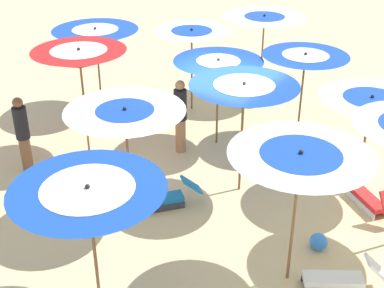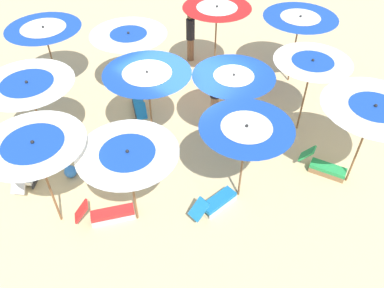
{
  "view_description": "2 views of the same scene",
  "coord_description": "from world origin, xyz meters",
  "px_view_note": "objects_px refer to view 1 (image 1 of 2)",
  "views": [
    {
      "loc": [
        -8.7,
        -5.46,
        6.13
      ],
      "look_at": [
        -0.82,
        0.06,
        0.94
      ],
      "focal_mm": 49.61,
      "sensor_mm": 36.0,
      "label": 1
    },
    {
      "loc": [
        5.26,
        -6.41,
        7.36
      ],
      "look_at": [
        1.14,
        -1.2,
        1.19
      ],
      "focal_mm": 36.38,
      "sensor_mm": 36.0,
      "label": 2
    }
  ],
  "objects_px": {
    "beachgoer_1": "(23,134)",
    "beach_umbrella_6": "(244,95)",
    "beach_umbrella_5": "(218,68)",
    "lounger_3": "(370,200)",
    "beach_umbrella_7": "(300,162)",
    "beachgoer_0": "(180,115)",
    "beach_umbrella_8": "(264,22)",
    "beach_umbrella_0": "(96,37)",
    "lounger_0": "(320,142)",
    "beach_ball": "(318,242)",
    "beach_umbrella_2": "(126,121)",
    "beach_umbrella_1": "(80,59)",
    "lounger_2": "(340,278)",
    "lounger_1": "(168,197)",
    "beach_umbrella_10": "(371,107)",
    "lounger_4": "(253,96)",
    "beach_umbrella_9": "(305,61)",
    "beach_umbrella_3": "(89,198)",
    "beach_umbrella_4": "(192,36)"
  },
  "relations": [
    {
      "from": "beach_umbrella_3",
      "to": "lounger_1",
      "type": "relative_size",
      "value": 1.98
    },
    {
      "from": "beach_umbrella_2",
      "to": "lounger_0",
      "type": "height_order",
      "value": "beach_umbrella_2"
    },
    {
      "from": "beach_umbrella_6",
      "to": "beach_umbrella_8",
      "type": "bearing_deg",
      "value": 23.8
    },
    {
      "from": "lounger_0",
      "to": "lounger_3",
      "type": "distance_m",
      "value": 2.49
    },
    {
      "from": "beachgoer_1",
      "to": "beach_ball",
      "type": "height_order",
      "value": "beachgoer_1"
    },
    {
      "from": "beach_umbrella_7",
      "to": "lounger_3",
      "type": "relative_size",
      "value": 1.96
    },
    {
      "from": "beachgoer_0",
      "to": "beach_umbrella_4",
      "type": "bearing_deg",
      "value": -35.61
    },
    {
      "from": "beach_umbrella_6",
      "to": "lounger_1",
      "type": "height_order",
      "value": "beach_umbrella_6"
    },
    {
      "from": "beach_umbrella_1",
      "to": "beach_umbrella_10",
      "type": "xyz_separation_m",
      "value": [
        2.01,
        -5.77,
        -0.39
      ]
    },
    {
      "from": "beach_umbrella_10",
      "to": "lounger_0",
      "type": "bearing_deg",
      "value": 47.43
    },
    {
      "from": "beach_umbrella_2",
      "to": "beach_umbrella_1",
      "type": "bearing_deg",
      "value": 61.96
    },
    {
      "from": "beach_umbrella_2",
      "to": "lounger_1",
      "type": "bearing_deg",
      "value": -36.59
    },
    {
      "from": "lounger_0",
      "to": "lounger_4",
      "type": "height_order",
      "value": "lounger_4"
    },
    {
      "from": "beach_umbrella_7",
      "to": "lounger_3",
      "type": "height_order",
      "value": "beach_umbrella_7"
    },
    {
      "from": "lounger_0",
      "to": "lounger_2",
      "type": "xyz_separation_m",
      "value": [
        -4.2,
        -2.12,
        0.0
      ]
    },
    {
      "from": "beach_umbrella_6",
      "to": "beach_umbrella_8",
      "type": "xyz_separation_m",
      "value": [
        4.69,
        2.07,
        0.03
      ]
    },
    {
      "from": "beachgoer_1",
      "to": "beach_umbrella_6",
      "type": "bearing_deg",
      "value": 44.5
    },
    {
      "from": "lounger_1",
      "to": "beach_umbrella_4",
      "type": "bearing_deg",
      "value": -112.71
    },
    {
      "from": "lounger_3",
      "to": "beach_umbrella_7",
      "type": "bearing_deg",
      "value": 117.7
    },
    {
      "from": "beach_umbrella_6",
      "to": "beach_ball",
      "type": "bearing_deg",
      "value": -112.32
    },
    {
      "from": "beach_umbrella_6",
      "to": "beach_umbrella_5",
      "type": "bearing_deg",
      "value": 45.7
    },
    {
      "from": "beach_umbrella_8",
      "to": "lounger_4",
      "type": "relative_size",
      "value": 1.92
    },
    {
      "from": "lounger_2",
      "to": "beach_ball",
      "type": "bearing_deg",
      "value": -80.78
    },
    {
      "from": "beach_umbrella_9",
      "to": "lounger_3",
      "type": "relative_size",
      "value": 1.8
    },
    {
      "from": "beach_umbrella_7",
      "to": "beachgoer_0",
      "type": "bearing_deg",
      "value": 58.14
    },
    {
      "from": "beach_umbrella_4",
      "to": "beachgoer_0",
      "type": "height_order",
      "value": "beach_umbrella_4"
    },
    {
      "from": "lounger_0",
      "to": "lounger_4",
      "type": "relative_size",
      "value": 1.06
    },
    {
      "from": "lounger_3",
      "to": "beach_umbrella_5",
      "type": "bearing_deg",
      "value": 28.5
    },
    {
      "from": "lounger_4",
      "to": "beach_umbrella_7",
      "type": "bearing_deg",
      "value": -156.76
    },
    {
      "from": "beach_ball",
      "to": "beach_umbrella_4",
      "type": "bearing_deg",
      "value": 55.47
    },
    {
      "from": "beach_umbrella_5",
      "to": "lounger_3",
      "type": "height_order",
      "value": "beach_umbrella_5"
    },
    {
      "from": "beachgoer_1",
      "to": "beach_umbrella_1",
      "type": "bearing_deg",
      "value": 89.44
    },
    {
      "from": "lounger_1",
      "to": "beachgoer_1",
      "type": "distance_m",
      "value": 3.52
    },
    {
      "from": "beach_umbrella_2",
      "to": "lounger_3",
      "type": "distance_m",
      "value": 5.03
    },
    {
      "from": "lounger_2",
      "to": "beachgoer_1",
      "type": "xyz_separation_m",
      "value": [
        -0.44,
        7.03,
        0.72
      ]
    },
    {
      "from": "lounger_3",
      "to": "beach_ball",
      "type": "distance_m",
      "value": 1.77
    },
    {
      "from": "lounger_0",
      "to": "beach_ball",
      "type": "xyz_separation_m",
      "value": [
        -3.48,
        -1.44,
        -0.04
      ]
    },
    {
      "from": "beach_umbrella_3",
      "to": "lounger_0",
      "type": "bearing_deg",
      "value": -6.22
    },
    {
      "from": "beach_umbrella_2",
      "to": "beach_umbrella_7",
      "type": "height_order",
      "value": "beach_umbrella_7"
    },
    {
      "from": "beach_umbrella_9",
      "to": "beach_umbrella_7",
      "type": "bearing_deg",
      "value": -156.67
    },
    {
      "from": "beach_umbrella_7",
      "to": "beach_umbrella_6",
      "type": "bearing_deg",
      "value": 47.45
    },
    {
      "from": "beach_umbrella_1",
      "to": "lounger_3",
      "type": "height_order",
      "value": "beach_umbrella_1"
    },
    {
      "from": "lounger_4",
      "to": "beachgoer_0",
      "type": "distance_m",
      "value": 3.54
    },
    {
      "from": "lounger_4",
      "to": "beach_ball",
      "type": "bearing_deg",
      "value": -151.04
    },
    {
      "from": "beach_umbrella_4",
      "to": "beach_umbrella_9",
      "type": "height_order",
      "value": "beach_umbrella_4"
    },
    {
      "from": "beach_umbrella_0",
      "to": "beach_umbrella_8",
      "type": "distance_m",
      "value": 4.59
    },
    {
      "from": "beach_umbrella_7",
      "to": "lounger_4",
      "type": "bearing_deg",
      "value": 33.83
    },
    {
      "from": "beach_umbrella_6",
      "to": "beach_umbrella_8",
      "type": "distance_m",
      "value": 5.12
    },
    {
      "from": "beach_umbrella_3",
      "to": "beach_umbrella_8",
      "type": "xyz_separation_m",
      "value": [
        8.82,
        2.03,
        0.12
      ]
    },
    {
      "from": "beach_umbrella_5",
      "to": "beach_umbrella_0",
      "type": "bearing_deg",
      "value": 91.6
    }
  ]
}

